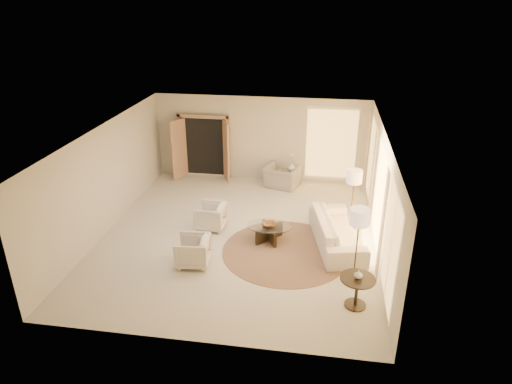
# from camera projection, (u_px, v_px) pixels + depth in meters

# --- Properties ---
(room) EXTENTS (7.04, 8.04, 2.83)m
(room) POSITION_uv_depth(u_px,v_px,m) (238.00, 187.00, 11.40)
(room) COLOR beige
(room) RESTS_ON ground
(windows_right) EXTENTS (0.10, 6.40, 2.40)m
(windows_right) POSITION_uv_depth(u_px,v_px,m) (378.00, 195.00, 11.03)
(windows_right) COLOR #FFC266
(windows_right) RESTS_ON room
(window_back_corner) EXTENTS (1.70, 0.10, 2.40)m
(window_back_corner) POSITION_uv_depth(u_px,v_px,m) (331.00, 144.00, 14.66)
(window_back_corner) COLOR #FFC266
(window_back_corner) RESTS_ON room
(curtains_right) EXTENTS (0.06, 5.20, 2.60)m
(curtains_right) POSITION_uv_depth(u_px,v_px,m) (373.00, 183.00, 11.87)
(curtains_right) COLOR #D5B491
(curtains_right) RESTS_ON room
(french_doors) EXTENTS (1.95, 0.66, 2.16)m
(french_doors) POSITION_uv_depth(u_px,v_px,m) (204.00, 148.00, 15.25)
(french_doors) COLOR tan
(french_doors) RESTS_ON room
(area_rug) EXTENTS (4.08, 4.08, 0.01)m
(area_rug) POSITION_uv_depth(u_px,v_px,m) (286.00, 251.00, 11.24)
(area_rug) COLOR #482D20
(area_rug) RESTS_ON room
(sofa) EXTENTS (1.50, 2.70, 0.74)m
(sofa) POSITION_uv_depth(u_px,v_px,m) (337.00, 231.00, 11.43)
(sofa) COLOR silver
(sofa) RESTS_ON room
(armchair_left) EXTENTS (0.71, 0.76, 0.76)m
(armchair_left) POSITION_uv_depth(u_px,v_px,m) (211.00, 215.00, 12.21)
(armchair_left) COLOR silver
(armchair_left) RESTS_ON room
(armchair_right) EXTENTS (0.75, 0.80, 0.76)m
(armchair_right) POSITION_uv_depth(u_px,v_px,m) (193.00, 250.00, 10.59)
(armchair_right) COLOR silver
(armchair_right) RESTS_ON room
(accent_chair) EXTENTS (1.21, 0.95, 0.93)m
(accent_chair) POSITION_uv_depth(u_px,v_px,m) (282.00, 173.00, 14.74)
(accent_chair) COLOR gray
(accent_chair) RESTS_ON room
(coffee_table) EXTENTS (1.28, 1.28, 0.42)m
(coffee_table) POSITION_uv_depth(u_px,v_px,m) (269.00, 231.00, 11.63)
(coffee_table) COLOR black
(coffee_table) RESTS_ON room
(end_table) EXTENTS (0.71, 0.71, 0.67)m
(end_table) POSITION_uv_depth(u_px,v_px,m) (357.00, 287.00, 9.13)
(end_table) COLOR black
(end_table) RESTS_ON room
(side_table) EXTENTS (0.50, 0.50, 0.58)m
(side_table) POSITION_uv_depth(u_px,v_px,m) (291.00, 177.00, 14.74)
(side_table) COLOR #322519
(side_table) RESTS_ON room
(floor_lamp_near) EXTENTS (0.40, 0.40, 1.67)m
(floor_lamp_near) POSITION_uv_depth(u_px,v_px,m) (354.00, 179.00, 11.79)
(floor_lamp_near) COLOR #322519
(floor_lamp_near) RESTS_ON room
(floor_lamp_far) EXTENTS (0.42, 0.42, 1.74)m
(floor_lamp_far) POSITION_uv_depth(u_px,v_px,m) (359.00, 220.00, 9.56)
(floor_lamp_far) COLOR #322519
(floor_lamp_far) RESTS_ON room
(bowl) EXTENTS (0.43, 0.43, 0.08)m
(bowl) POSITION_uv_depth(u_px,v_px,m) (269.00, 224.00, 11.55)
(bowl) COLOR brown
(bowl) RESTS_ON coffee_table
(end_vase) EXTENTS (0.19, 0.19, 0.18)m
(end_vase) POSITION_uv_depth(u_px,v_px,m) (358.00, 275.00, 9.01)
(end_vase) COLOR silver
(end_vase) RESTS_ON end_table
(side_vase) EXTENTS (0.30, 0.30, 0.25)m
(side_vase) POSITION_uv_depth(u_px,v_px,m) (291.00, 167.00, 14.60)
(side_vase) COLOR silver
(side_vase) RESTS_ON side_table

